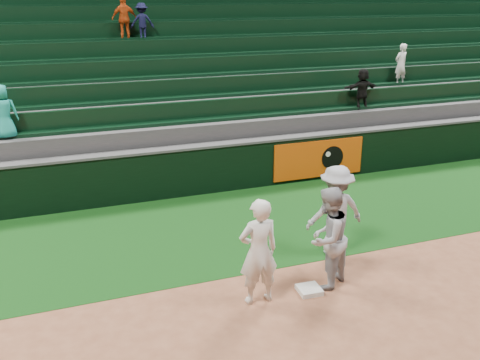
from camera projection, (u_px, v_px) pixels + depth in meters
name	position (u px, v px, depth m)	size (l,w,h in m)	color
ground	(300.00, 293.00, 9.04)	(70.00, 70.00, 0.00)	brown
foul_grass	(239.00, 224.00, 11.69)	(36.00, 4.20, 0.01)	black
first_base	(309.00, 290.00, 9.06)	(0.38, 0.38, 0.09)	silver
first_baseman	(259.00, 252.00, 8.52)	(0.66, 0.43, 1.81)	silver
baserunner	(327.00, 238.00, 8.99)	(0.87, 0.68, 1.80)	#A2A4AC
base_coach	(336.00, 211.00, 10.12)	(1.15, 0.66, 1.78)	#9FA2AC
field_wall	(210.00, 168.00, 13.43)	(36.00, 0.45, 1.25)	black
stadium_seating	(172.00, 99.00, 16.40)	(36.00, 5.95, 4.85)	#363638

